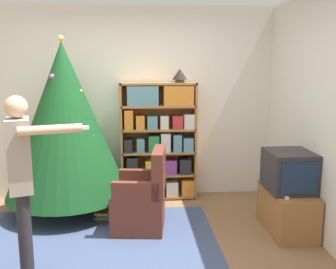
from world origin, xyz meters
name	(u,v)px	position (x,y,z in m)	size (l,w,h in m)	color
ground_plane	(126,259)	(0.00, 0.00, 0.00)	(14.00, 14.00, 0.00)	#846042
wall_back	(128,104)	(0.00, 1.87, 1.30)	(8.00, 0.10, 2.60)	silver
area_rug	(91,250)	(-0.35, 0.20, 0.00)	(2.59, 2.15, 0.01)	#3D4C70
bookshelf	(159,142)	(0.41, 1.66, 0.80)	(1.02, 0.28, 1.60)	#A8703D
tv_stand	(287,211)	(1.76, 0.48, 0.24)	(0.42, 0.79, 0.48)	#996638
television	(289,171)	(1.76, 0.47, 0.69)	(0.47, 0.53, 0.43)	#28282D
game_remote	(285,197)	(1.63, 0.24, 0.49)	(0.04, 0.12, 0.02)	white
christmas_tree	(65,120)	(-0.76, 1.30, 1.16)	(1.50, 1.50, 2.17)	#4C3323
armchair	(142,201)	(0.17, 0.67, 0.32)	(0.63, 0.63, 0.92)	brown
standing_person	(22,174)	(-0.82, -0.28, 0.94)	(0.71, 0.45, 1.58)	#232328
table_lamp	(180,75)	(0.69, 1.66, 1.70)	(0.20, 0.20, 0.18)	#473828
book_pile_near_tree	(103,216)	(-0.30, 0.95, 0.05)	(0.21, 0.17, 0.11)	#B22D28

